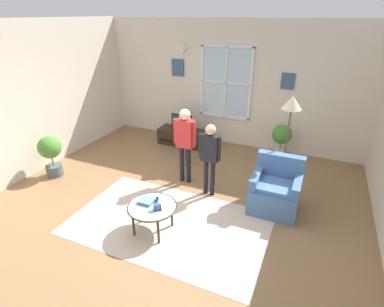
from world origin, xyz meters
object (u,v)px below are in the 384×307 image
at_px(person_red_shirt, 185,138).
at_px(person_black_shirt, 210,152).
at_px(remote_near_cup, 157,200).
at_px(potted_plant_corner, 51,152).
at_px(person_green_shirt, 187,135).
at_px(potted_plant_by_window, 282,137).
at_px(television, 182,122).
at_px(remote_near_books, 160,207).
at_px(tv_stand, 182,137).
at_px(coffee_table, 152,208).
at_px(floor_lamp, 291,113).
at_px(book_stack, 147,201).
at_px(armchair, 275,191).
at_px(cup, 157,207).

bearing_deg(person_red_shirt, person_black_shirt, -22.26).
bearing_deg(remote_near_cup, potted_plant_corner, 169.00).
distance_m(person_green_shirt, potted_plant_by_window, 2.09).
height_order(television, remote_near_books, television).
xyz_separation_m(tv_stand, coffee_table, (1.01, -3.10, 0.22)).
bearing_deg(person_black_shirt, floor_lamp, 28.17).
xyz_separation_m(person_black_shirt, person_green_shirt, (-0.80, 0.82, -0.13)).
xyz_separation_m(remote_near_books, person_red_shirt, (-0.30, 1.50, 0.45)).
bearing_deg(person_red_shirt, person_green_shirt, 111.39).
bearing_deg(person_green_shirt, remote_near_books, -75.82).
height_order(person_black_shirt, potted_plant_corner, person_black_shirt).
height_order(person_red_shirt, potted_plant_corner, person_red_shirt).
bearing_deg(book_stack, armchair, 37.37).
bearing_deg(armchair, person_red_shirt, 173.84).
height_order(armchair, cup, armchair).
relative_size(cup, floor_lamp, 0.05).
bearing_deg(person_green_shirt, television, 121.02).
bearing_deg(person_black_shirt, cup, -102.64).
relative_size(television, cup, 5.35).
height_order(book_stack, cup, cup).
bearing_deg(potted_plant_corner, remote_near_books, -13.32).
xyz_separation_m(remote_near_cup, potted_plant_by_window, (1.33, 3.10, 0.06)).
xyz_separation_m(person_green_shirt, potted_plant_corner, (-2.26, -1.43, -0.19)).
xyz_separation_m(coffee_table, person_black_shirt, (0.40, 1.27, 0.42)).
bearing_deg(potted_plant_corner, coffee_table, -13.97).
xyz_separation_m(television, potted_plant_by_window, (2.33, 0.15, -0.07)).
relative_size(book_stack, person_green_shirt, 0.19).
relative_size(remote_near_books, person_green_shirt, 0.13).
height_order(tv_stand, potted_plant_corner, potted_plant_corner).
bearing_deg(coffee_table, television, 108.04).
xyz_separation_m(remote_near_books, potted_plant_corner, (-2.79, 0.66, 0.06)).
xyz_separation_m(television, remote_near_books, (1.13, -3.09, -0.13)).
height_order(remote_near_cup, floor_lamp, floor_lamp).
bearing_deg(person_red_shirt, remote_near_books, -78.79).
relative_size(book_stack, cup, 2.18).
relative_size(tv_stand, remote_near_cup, 8.05).
bearing_deg(television, person_green_shirt, -58.98).
bearing_deg(potted_plant_by_window, potted_plant_corner, -147.00).
bearing_deg(tv_stand, person_green_shirt, -59.05).
xyz_separation_m(tv_stand, person_red_shirt, (0.84, -1.60, 0.71)).
bearing_deg(tv_stand, potted_plant_by_window, 3.69).
bearing_deg(person_red_shirt, floor_lamp, 12.47).
height_order(book_stack, potted_plant_by_window, potted_plant_by_window).
relative_size(cup, person_black_shirt, 0.07).
bearing_deg(remote_near_books, person_green_shirt, 104.18).
relative_size(television, potted_plant_corner, 0.62).
relative_size(person_red_shirt, floor_lamp, 0.82).
relative_size(remote_near_cup, potted_plant_corner, 0.17).
bearing_deg(remote_near_books, tv_stand, 110.10).
height_order(person_black_shirt, person_red_shirt, person_red_shirt).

